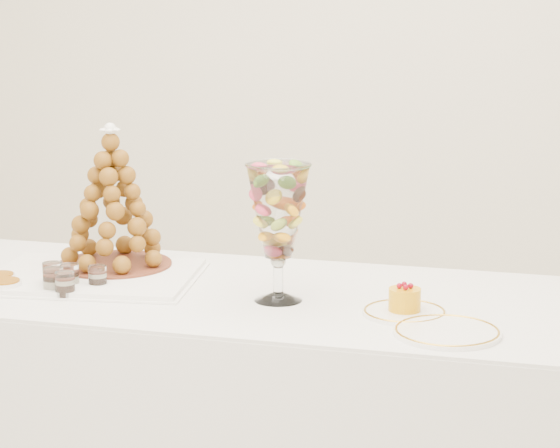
% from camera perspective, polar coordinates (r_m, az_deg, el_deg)
% --- Properties ---
extents(buffet_table, '(2.02, 0.83, 0.76)m').
position_cam_1_polar(buffet_table, '(3.16, -3.71, -10.06)').
color(buffet_table, white).
rests_on(buffet_table, ground).
extents(lace_tray, '(0.62, 0.50, 0.02)m').
position_cam_1_polar(lace_tray, '(3.17, -9.72, -2.71)').
color(lace_tray, white).
rests_on(lace_tray, buffet_table).
extents(macaron_vase, '(0.17, 0.17, 0.37)m').
position_cam_1_polar(macaron_vase, '(2.86, -0.09, 0.59)').
color(macaron_vase, white).
rests_on(macaron_vase, buffet_table).
extents(cake_plate, '(0.21, 0.21, 0.01)m').
position_cam_1_polar(cake_plate, '(2.81, 6.52, -4.62)').
color(cake_plate, white).
rests_on(cake_plate, buffet_table).
extents(spare_plate, '(0.26, 0.26, 0.01)m').
position_cam_1_polar(spare_plate, '(2.67, 8.72, -5.61)').
color(spare_plate, white).
rests_on(spare_plate, buffet_table).
extents(verrine_a, '(0.06, 0.06, 0.07)m').
position_cam_1_polar(verrine_a, '(3.08, -11.79, -2.67)').
color(verrine_a, white).
rests_on(verrine_a, buffet_table).
extents(verrine_b, '(0.06, 0.06, 0.07)m').
position_cam_1_polar(verrine_b, '(3.07, -10.94, -2.73)').
color(verrine_b, white).
rests_on(verrine_b, buffet_table).
extents(verrine_c, '(0.06, 0.06, 0.07)m').
position_cam_1_polar(verrine_c, '(3.05, -9.51, -2.80)').
color(verrine_c, white).
rests_on(verrine_c, buffet_table).
extents(verrine_d, '(0.07, 0.07, 0.08)m').
position_cam_1_polar(verrine_d, '(3.03, -11.75, -2.95)').
color(verrine_d, white).
rests_on(verrine_d, buffet_table).
extents(verrine_e, '(0.07, 0.07, 0.07)m').
position_cam_1_polar(verrine_e, '(2.99, -11.17, -3.14)').
color(verrine_e, white).
rests_on(verrine_e, buffet_table).
extents(ramekin_back, '(0.09, 0.09, 0.03)m').
position_cam_1_polar(ramekin_back, '(3.18, -14.41, -2.82)').
color(ramekin_back, white).
rests_on(ramekin_back, buffet_table).
extents(ramekin_front, '(0.10, 0.10, 0.03)m').
position_cam_1_polar(ramekin_front, '(3.09, -14.21, -3.20)').
color(ramekin_front, white).
rests_on(ramekin_front, buffet_table).
extents(croquembouche, '(0.34, 0.34, 0.42)m').
position_cam_1_polar(croquembouche, '(3.20, -8.75, 1.40)').
color(croquembouche, brown).
rests_on(croquembouche, lace_tray).
extents(mousse_cake, '(0.08, 0.08, 0.07)m').
position_cam_1_polar(mousse_cake, '(2.81, 6.53, -3.92)').
color(mousse_cake, orange).
rests_on(mousse_cake, cake_plate).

